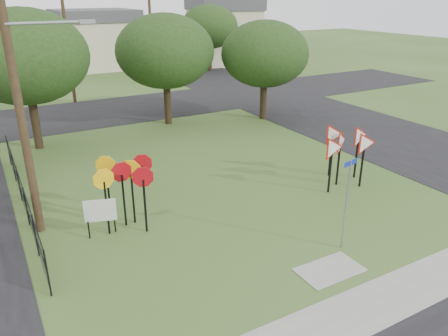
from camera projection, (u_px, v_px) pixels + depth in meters
The scene contains 20 objects.
ground at pixel (282, 235), 15.24m from camera, with size 140.00×140.00×0.00m, color #33521F.
sidewalk at pixel (375, 304), 11.84m from camera, with size 30.00×1.60×0.02m, color gray.
planting_strip at pixel (412, 332), 10.87m from camera, with size 30.00×0.80×0.02m, color #33521F.
street_right at pixel (338, 121), 28.79m from camera, with size 8.00×50.00×0.02m, color black.
street_far at pixel (116, 110), 31.38m from camera, with size 60.00×8.00×0.02m, color black.
curb_pad at pixel (330, 270), 13.29m from camera, with size 2.00×1.20×0.02m, color gray.
street_name_sign at pixel (347, 199), 13.83m from camera, with size 0.63×0.15×3.10m.
stop_sign_cluster at pixel (125, 178), 15.29m from camera, with size 2.34×2.02×2.47m.
yield_sign_cluster at pixel (346, 143), 18.71m from camera, with size 3.24×1.89×2.53m.
info_board at pixel (100, 212), 14.91m from camera, with size 1.05×0.36×1.35m.
utility_pole_main at pixel (17, 84), 13.62m from camera, with size 3.55×0.33×10.00m.
far_pole_a at pixel (67, 41), 31.98m from camera, with size 1.40×0.24×9.00m.
far_pole_b at pixel (151, 35), 38.96m from camera, with size 1.40×0.24×8.50m.
fence_run at pixel (22, 194), 16.52m from camera, with size 0.05×11.55×1.50m.
house_mid at pixel (96, 39), 48.19m from camera, with size 8.40×8.40×6.20m.
house_right at pixel (224, 31), 51.16m from camera, with size 8.30×8.30×7.20m.
tree_near_left at pixel (25, 57), 21.99m from camera, with size 6.40×6.40×7.27m.
tree_near_mid at pixel (165, 51), 26.57m from camera, with size 6.00×6.00×6.80m.
tree_near_right at pixel (265, 54), 27.81m from camera, with size 5.60×5.60×6.33m.
tree_far_right at pixel (209, 27), 45.78m from camera, with size 6.00×6.00×6.80m.
Camera 1 is at (-8.31, -10.54, 7.86)m, focal length 35.00 mm.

